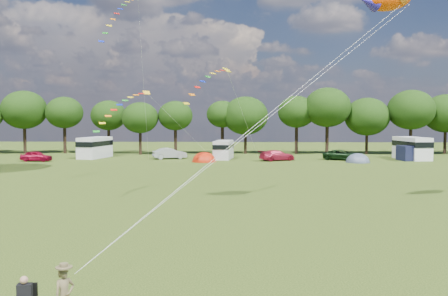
{
  "coord_description": "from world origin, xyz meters",
  "views": [
    {
      "loc": [
        1.05,
        -22.22,
        5.97
      ],
      "look_at": [
        0.0,
        8.0,
        4.0
      ],
      "focal_mm": 40.0,
      "sensor_mm": 36.0,
      "label": 1
    }
  ],
  "objects_px": {
    "car_d": "(342,155)",
    "camp_chair": "(25,294)",
    "car_c": "(277,155)",
    "tent_orange": "(204,162)",
    "campervan_d": "(412,147)",
    "kite_flyer": "(65,296)",
    "car_b": "(170,153)",
    "car_a": "(36,156)",
    "campervan_b": "(95,147)",
    "tent_greyblue": "(358,162)",
    "campervan_c": "(223,149)"
  },
  "relations": [
    {
      "from": "car_d",
      "to": "campervan_b",
      "type": "distance_m",
      "value": 34.22
    },
    {
      "from": "car_c",
      "to": "tent_orange",
      "type": "xyz_separation_m",
      "value": [
        -9.57,
        -1.89,
        -0.68
      ]
    },
    {
      "from": "car_a",
      "to": "campervan_d",
      "type": "height_order",
      "value": "campervan_d"
    },
    {
      "from": "campervan_c",
      "to": "tent_orange",
      "type": "bearing_deg",
      "value": 157.51
    },
    {
      "from": "campervan_b",
      "to": "tent_orange",
      "type": "bearing_deg",
      "value": -95.41
    },
    {
      "from": "car_a",
      "to": "car_b",
      "type": "height_order",
      "value": "car_b"
    },
    {
      "from": "car_c",
      "to": "tent_orange",
      "type": "height_order",
      "value": "car_c"
    },
    {
      "from": "car_b",
      "to": "campervan_d",
      "type": "height_order",
      "value": "campervan_d"
    },
    {
      "from": "car_a",
      "to": "tent_greyblue",
      "type": "height_order",
      "value": "car_a"
    },
    {
      "from": "tent_greyblue",
      "to": "car_b",
      "type": "bearing_deg",
      "value": 170.37
    },
    {
      "from": "kite_flyer",
      "to": "car_c",
      "type": "bearing_deg",
      "value": 35.99
    },
    {
      "from": "campervan_c",
      "to": "tent_greyblue",
      "type": "distance_m",
      "value": 17.96
    },
    {
      "from": "campervan_d",
      "to": "camp_chair",
      "type": "bearing_deg",
      "value": 140.56
    },
    {
      "from": "campervan_b",
      "to": "kite_flyer",
      "type": "relative_size",
      "value": 3.92
    },
    {
      "from": "car_a",
      "to": "campervan_c",
      "type": "xyz_separation_m",
      "value": [
        24.33,
        4.4,
        0.67
      ]
    },
    {
      "from": "campervan_d",
      "to": "tent_greyblue",
      "type": "xyz_separation_m",
      "value": [
        -8.34,
        -4.57,
        -1.62
      ]
    },
    {
      "from": "car_c",
      "to": "tent_greyblue",
      "type": "distance_m",
      "value": 10.37
    },
    {
      "from": "tent_orange",
      "to": "campervan_c",
      "type": "bearing_deg",
      "value": 60.84
    },
    {
      "from": "campervan_c",
      "to": "kite_flyer",
      "type": "xyz_separation_m",
      "value": [
        -2.6,
        -54.59,
        -0.54
      ]
    },
    {
      "from": "campervan_d",
      "to": "tent_orange",
      "type": "xyz_separation_m",
      "value": [
        -28.04,
        -4.35,
        -1.62
      ]
    },
    {
      "from": "car_a",
      "to": "car_c",
      "type": "relative_size",
      "value": 0.88
    },
    {
      "from": "car_d",
      "to": "campervan_c",
      "type": "relative_size",
      "value": 0.94
    },
    {
      "from": "car_b",
      "to": "campervan_c",
      "type": "relative_size",
      "value": 0.8
    },
    {
      "from": "car_d",
      "to": "car_c",
      "type": "bearing_deg",
      "value": 118.17
    },
    {
      "from": "car_c",
      "to": "tent_greyblue",
      "type": "height_order",
      "value": "car_c"
    },
    {
      "from": "car_c",
      "to": "camp_chair",
      "type": "bearing_deg",
      "value": 143.69
    },
    {
      "from": "campervan_c",
      "to": "car_b",
      "type": "bearing_deg",
      "value": 98.63
    },
    {
      "from": "tent_orange",
      "to": "camp_chair",
      "type": "relative_size",
      "value": 2.54
    },
    {
      "from": "car_a",
      "to": "kite_flyer",
      "type": "relative_size",
      "value": 2.52
    },
    {
      "from": "car_d",
      "to": "car_a",
      "type": "bearing_deg",
      "value": 114.97
    },
    {
      "from": "car_c",
      "to": "tent_orange",
      "type": "distance_m",
      "value": 9.78
    },
    {
      "from": "camp_chair",
      "to": "car_a",
      "type": "bearing_deg",
      "value": 101.54
    },
    {
      "from": "camp_chair",
      "to": "campervan_b",
      "type": "bearing_deg",
      "value": 93.78
    },
    {
      "from": "car_b",
      "to": "tent_greyblue",
      "type": "xyz_separation_m",
      "value": [
        24.75,
        -4.2,
        -0.74
      ]
    },
    {
      "from": "car_d",
      "to": "tent_greyblue",
      "type": "bearing_deg",
      "value": -136.99
    },
    {
      "from": "car_c",
      "to": "campervan_b",
      "type": "bearing_deg",
      "value": 58.05
    },
    {
      "from": "campervan_b",
      "to": "kite_flyer",
      "type": "bearing_deg",
      "value": -151.42
    },
    {
      "from": "campervan_d",
      "to": "tent_greyblue",
      "type": "bearing_deg",
      "value": 107.64
    },
    {
      "from": "car_a",
      "to": "tent_orange",
      "type": "distance_m",
      "value": 21.98
    },
    {
      "from": "car_b",
      "to": "car_d",
      "type": "distance_m",
      "value": 23.39
    },
    {
      "from": "car_c",
      "to": "tent_greyblue",
      "type": "bearing_deg",
      "value": -126.16
    },
    {
      "from": "tent_orange",
      "to": "car_c",
      "type": "bearing_deg",
      "value": 11.14
    },
    {
      "from": "car_d",
      "to": "campervan_d",
      "type": "relative_size",
      "value": 0.76
    },
    {
      "from": "car_d",
      "to": "camp_chair",
      "type": "relative_size",
      "value": 3.68
    },
    {
      "from": "car_c",
      "to": "kite_flyer",
      "type": "distance_m",
      "value": 53.16
    },
    {
      "from": "car_d",
      "to": "campervan_b",
      "type": "height_order",
      "value": "campervan_b"
    },
    {
      "from": "car_c",
      "to": "car_b",
      "type": "bearing_deg",
      "value": 57.44
    },
    {
      "from": "campervan_d",
      "to": "tent_orange",
      "type": "relative_size",
      "value": 1.89
    },
    {
      "from": "camp_chair",
      "to": "tent_greyblue",
      "type": "bearing_deg",
      "value": 56.37
    },
    {
      "from": "campervan_b",
      "to": "tent_greyblue",
      "type": "relative_size",
      "value": 1.88
    }
  ]
}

